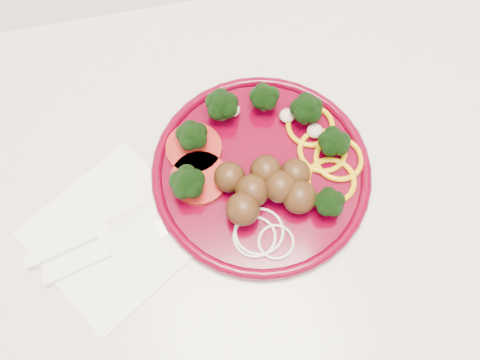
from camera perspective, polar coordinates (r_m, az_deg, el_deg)
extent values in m
cube|color=beige|center=(1.14, 2.08, -8.60)|extent=(2.40, 0.60, 0.87)
cube|color=beige|center=(0.71, 3.29, 0.40)|extent=(2.40, 0.60, 0.03)
cylinder|color=#4D0013|center=(0.69, 2.27, 0.77)|extent=(0.28, 0.28, 0.01)
torus|color=#4D0013|center=(0.68, 2.28, 0.97)|extent=(0.28, 0.28, 0.01)
sphere|color=#452811|center=(0.66, -1.15, 0.36)|extent=(0.04, 0.04, 0.04)
sphere|color=#452811|center=(0.66, 2.77, 1.01)|extent=(0.04, 0.04, 0.04)
sphere|color=#452811|center=(0.65, 6.34, -1.83)|extent=(0.04, 0.04, 0.04)
sphere|color=#452811|center=(0.65, 4.26, -0.89)|extent=(0.04, 0.04, 0.04)
sphere|color=#452811|center=(0.64, 0.30, -3.30)|extent=(0.04, 0.04, 0.04)
sphere|color=#452811|center=(0.65, 1.33, -1.18)|extent=(0.04, 0.04, 0.04)
sphere|color=#452811|center=(0.66, 5.91, 0.70)|extent=(0.04, 0.04, 0.04)
torus|color=#D39D07|center=(0.70, 8.78, 3.11)|extent=(0.07, 0.07, 0.01)
torus|color=#D39D07|center=(0.68, 9.68, -0.07)|extent=(0.07, 0.07, 0.01)
torus|color=#D39D07|center=(0.72, 7.50, 5.79)|extent=(0.07, 0.07, 0.01)
torus|color=#D39D07|center=(0.70, 10.48, 2.25)|extent=(0.07, 0.07, 0.01)
cylinder|color=#720A07|center=(0.70, -4.94, 3.39)|extent=(0.07, 0.07, 0.01)
cylinder|color=#720A07|center=(0.68, -4.36, 0.20)|extent=(0.07, 0.07, 0.01)
torus|color=beige|center=(0.65, 1.57, -6.06)|extent=(0.05, 0.05, 0.00)
torus|color=beige|center=(0.65, 3.85, -6.59)|extent=(0.05, 0.05, 0.00)
torus|color=beige|center=(0.65, 2.05, -5.47)|extent=(0.06, 0.06, 0.00)
ellipsoid|color=#C6B793|center=(0.71, 5.04, 6.81)|extent=(0.02, 0.02, 0.01)
ellipsoid|color=#C6B793|center=(0.72, -0.82, 7.45)|extent=(0.02, 0.02, 0.01)
ellipsoid|color=#C6B793|center=(0.71, 7.96, 5.18)|extent=(0.02, 0.02, 0.01)
cube|color=white|center=(0.68, -13.26, -5.68)|extent=(0.25, 0.25, 0.00)
cube|color=silver|center=(0.68, -9.15, -2.86)|extent=(0.12, 0.05, 0.00)
cube|color=white|center=(0.69, -18.56, -6.83)|extent=(0.09, 0.04, 0.01)
cube|color=white|center=(0.68, -16.95, -8.69)|extent=(0.09, 0.03, 0.01)
cube|color=silver|center=(0.67, -7.77, -4.82)|extent=(0.03, 0.03, 0.00)
cube|color=silver|center=(0.67, -5.38, -4.61)|extent=(0.03, 0.01, 0.00)
cube|color=silver|center=(0.67, -5.60, -4.14)|extent=(0.03, 0.01, 0.00)
cube|color=silver|center=(0.67, -5.81, -3.68)|extent=(0.03, 0.01, 0.00)
cube|color=silver|center=(0.68, -6.03, -3.22)|extent=(0.03, 0.01, 0.00)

